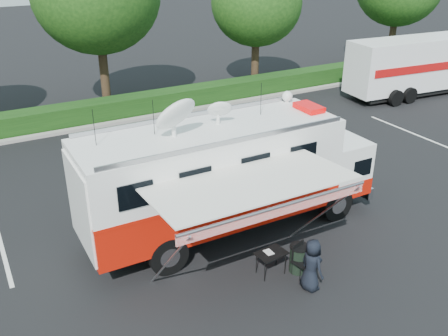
# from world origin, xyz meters

# --- Properties ---
(ground_plane) EXTENTS (120.00, 120.00, 0.00)m
(ground_plane) POSITION_xyz_m (0.00, 0.00, 0.00)
(ground_plane) COLOR black
(ground_plane) RESTS_ON ground
(back_border) EXTENTS (60.00, 6.14, 8.87)m
(back_border) POSITION_xyz_m (1.14, 12.90, 5.00)
(back_border) COLOR #9E998E
(back_border) RESTS_ON ground_plane
(stall_lines) EXTENTS (24.12, 5.50, 0.01)m
(stall_lines) POSITION_xyz_m (-0.50, 3.00, 0.00)
(stall_lines) COLOR silver
(stall_lines) RESTS_ON ground_plane
(command_truck) EXTENTS (9.25, 2.54, 4.44)m
(command_truck) POSITION_xyz_m (-0.08, -0.00, 1.90)
(command_truck) COLOR black
(command_truck) RESTS_ON ground_plane
(awning) EXTENTS (5.05, 2.61, 3.05)m
(awning) POSITION_xyz_m (-0.91, -2.64, 2.86)
(awning) COLOR silver
(awning) RESTS_ON ground_plane
(person) EXTENTS (0.52, 0.75, 1.48)m
(person) POSITION_xyz_m (0.33, -3.55, 0.00)
(person) COLOR black
(person) RESTS_ON ground_plane
(folding_table) EXTENTS (0.86, 0.66, 0.69)m
(folding_table) POSITION_xyz_m (-0.22, -2.52, 0.63)
(folding_table) COLOR black
(folding_table) RESTS_ON ground_plane
(folding_chair) EXTENTS (0.54, 0.57, 0.94)m
(folding_chair) POSITION_xyz_m (0.46, -2.89, 0.55)
(folding_chair) COLOR black
(folding_chair) RESTS_ON ground_plane
(trash_bin) EXTENTS (0.54, 0.54, 0.80)m
(trash_bin) POSITION_xyz_m (0.52, -2.78, 0.41)
(trash_bin) COLOR black
(trash_bin) RESTS_ON ground_plane
(semi_trailer) EXTENTS (10.63, 3.14, 3.23)m
(semi_trailer) POSITION_xyz_m (17.34, 7.42, 1.70)
(semi_trailer) COLOR white
(semi_trailer) RESTS_ON ground_plane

